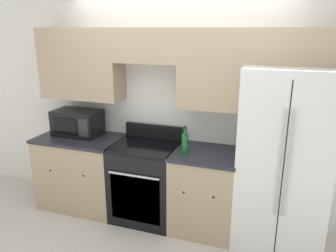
{
  "coord_description": "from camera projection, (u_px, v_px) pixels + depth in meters",
  "views": [
    {
      "loc": [
        1.1,
        -2.87,
        2.16
      ],
      "look_at": [
        0.0,
        0.31,
        1.15
      ],
      "focal_mm": 35.0,
      "sensor_mm": 36.0,
      "label": 1
    }
  ],
  "objects": [
    {
      "name": "ground_plane",
      "position": [
        159.0,
        235.0,
        3.56
      ],
      "size": [
        12.0,
        12.0,
        0.0
      ],
      "primitive_type": "plane",
      "color": "beige"
    },
    {
      "name": "wall_back",
      "position": [
        177.0,
        91.0,
        3.66
      ],
      "size": [
        8.0,
        0.39,
        2.6
      ],
      "color": "white",
      "rests_on": "ground_plane"
    },
    {
      "name": "lower_cabinets_left",
      "position": [
        82.0,
        171.0,
        4.07
      ],
      "size": [
        1.01,
        0.64,
        0.9
      ],
      "color": "tan",
      "rests_on": "ground_plane"
    },
    {
      "name": "lower_cabinets_right",
      "position": [
        205.0,
        191.0,
        3.58
      ],
      "size": [
        0.7,
        0.64,
        0.9
      ],
      "color": "tan",
      "rests_on": "ground_plane"
    },
    {
      "name": "oven_range",
      "position": [
        146.0,
        181.0,
        3.8
      ],
      "size": [
        0.72,
        0.65,
        1.06
      ],
      "color": "black",
      "rests_on": "ground_plane"
    },
    {
      "name": "refrigerator",
      "position": [
        283.0,
        160.0,
        3.23
      ],
      "size": [
        0.86,
        0.71,
        1.83
      ],
      "color": "white",
      "rests_on": "ground_plane"
    },
    {
      "name": "microwave",
      "position": [
        78.0,
        123.0,
        3.99
      ],
      "size": [
        0.56,
        0.35,
        0.31
      ],
      "color": "black",
      "rests_on": "lower_cabinets_left"
    },
    {
      "name": "bottle",
      "position": [
        185.0,
        143.0,
        3.38
      ],
      "size": [
        0.07,
        0.07,
        0.3
      ],
      "color": "#195928",
      "rests_on": "lower_cabinets_right"
    }
  ]
}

